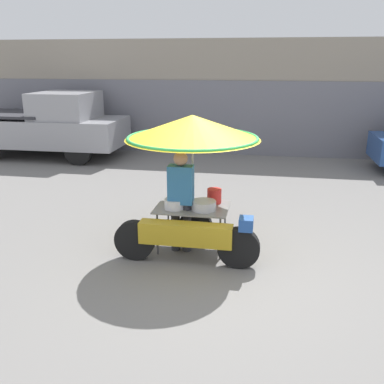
# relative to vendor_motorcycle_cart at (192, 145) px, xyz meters

# --- Properties ---
(ground_plane) EXTENTS (36.00, 36.00, 0.00)m
(ground_plane) POSITION_rel_vendor_motorcycle_cart_xyz_m (0.43, -0.59, -1.68)
(ground_plane) COLOR slate
(shopfront_building) EXTENTS (28.00, 2.06, 3.51)m
(shopfront_building) POSITION_rel_vendor_motorcycle_cart_xyz_m (0.43, 8.25, 0.06)
(shopfront_building) COLOR gray
(shopfront_building) RESTS_ON ground
(vendor_motorcycle_cart) EXTENTS (2.17, 2.04, 2.12)m
(vendor_motorcycle_cart) POSITION_rel_vendor_motorcycle_cart_xyz_m (0.00, 0.00, 0.00)
(vendor_motorcycle_cart) COLOR black
(vendor_motorcycle_cart) RESTS_ON ground
(vendor_person) EXTENTS (0.38, 0.22, 1.60)m
(vendor_person) POSITION_rel_vendor_motorcycle_cart_xyz_m (-0.16, -0.09, -0.79)
(vendor_person) COLOR #2D2D33
(vendor_person) RESTS_ON ground
(pickup_truck) EXTENTS (4.92, 2.00, 1.98)m
(pickup_truck) POSITION_rel_vendor_motorcycle_cart_xyz_m (-5.55, 5.88, -0.72)
(pickup_truck) COLOR black
(pickup_truck) RESTS_ON ground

